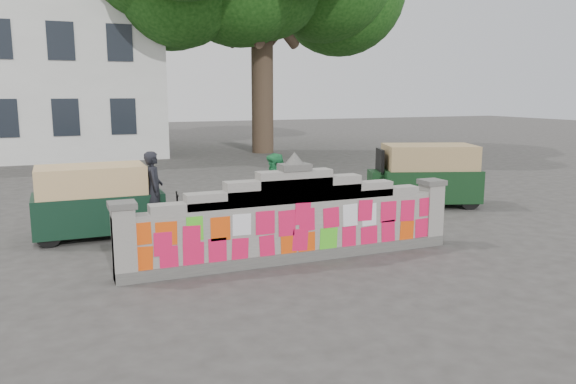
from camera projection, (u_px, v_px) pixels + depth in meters
name	position (u px, v px, depth m)	size (l,w,h in m)	color
ground	(294.00, 260.00, 10.37)	(100.00, 100.00, 0.00)	#383533
parapet_wall	(295.00, 221.00, 10.24)	(6.48, 0.44, 2.01)	#4C4C49
cyclist_bike	(155.00, 215.00, 11.99)	(0.62, 1.79, 0.94)	black
cyclist_rider	(154.00, 200.00, 11.93)	(0.58, 0.38, 1.60)	black
pedestrian	(276.00, 193.00, 12.35)	(0.85, 0.66, 1.75)	#289551
rickshaw_left	(96.00, 200.00, 11.95)	(2.79, 1.30, 1.54)	black
rickshaw_right	(426.00, 174.00, 15.25)	(3.10, 2.20, 1.67)	black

